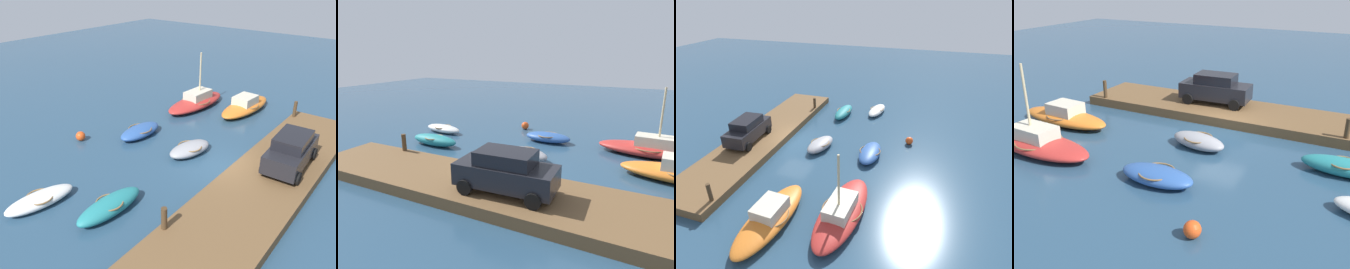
% 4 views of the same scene
% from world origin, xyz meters
% --- Properties ---
extents(ground_plane, '(84.00, 84.00, 0.00)m').
position_xyz_m(ground_plane, '(0.00, 0.00, 0.00)').
color(ground_plane, navy).
extents(dock_platform, '(18.38, 3.93, 0.53)m').
position_xyz_m(dock_platform, '(0.00, -2.45, 0.27)').
color(dock_platform, brown).
rests_on(dock_platform, ground_plane).
extents(motorboat_orange, '(5.74, 2.21, 1.23)m').
position_xyz_m(motorboat_orange, '(8.07, 2.90, 0.45)').
color(motorboat_orange, orange).
rests_on(motorboat_orange, ground_plane).
extents(rowboat_white, '(3.34, 1.63, 0.58)m').
position_xyz_m(rowboat_white, '(-7.88, 5.03, 0.30)').
color(rowboat_white, white).
rests_on(rowboat_white, ground_plane).
extents(sailboat_red, '(6.04, 2.43, 4.13)m').
position_xyz_m(sailboat_red, '(6.57, 6.27, 0.47)').
color(sailboat_red, '#B72D28').
rests_on(sailboat_red, ground_plane).
extents(dinghy_grey, '(3.02, 1.88, 0.67)m').
position_xyz_m(dinghy_grey, '(0.17, 2.40, 0.35)').
color(dinghy_grey, '#939399').
rests_on(dinghy_grey, ground_plane).
extents(rowboat_blue, '(3.16, 1.52, 0.66)m').
position_xyz_m(rowboat_blue, '(0.17, 6.26, 0.34)').
color(rowboat_blue, '#2D569E').
rests_on(rowboat_blue, ground_plane).
extents(rowboat_teal, '(3.48, 1.30, 0.72)m').
position_xyz_m(rowboat_teal, '(-6.30, 2.14, 0.37)').
color(rowboat_teal, teal).
rests_on(rowboat_teal, ground_plane).
extents(mooring_post_west, '(0.25, 0.25, 0.97)m').
position_xyz_m(mooring_post_west, '(-6.09, -0.74, 1.02)').
color(mooring_post_west, '#47331E').
rests_on(mooring_post_west, dock_platform).
extents(mooring_post_mid_west, '(0.23, 0.23, 1.09)m').
position_xyz_m(mooring_post_mid_west, '(8.08, -0.74, 1.08)').
color(mooring_post_mid_west, '#47331E').
rests_on(mooring_post_mid_west, dock_platform).
extents(parked_car, '(4.18, 2.06, 1.79)m').
position_xyz_m(parked_car, '(1.52, -2.85, 1.45)').
color(parked_car, black).
rests_on(parked_car, dock_platform).
extents(marker_buoy, '(0.59, 0.59, 0.59)m').
position_xyz_m(marker_buoy, '(-2.59, 8.73, 0.30)').
color(marker_buoy, '#E54C19').
rests_on(marker_buoy, ground_plane).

